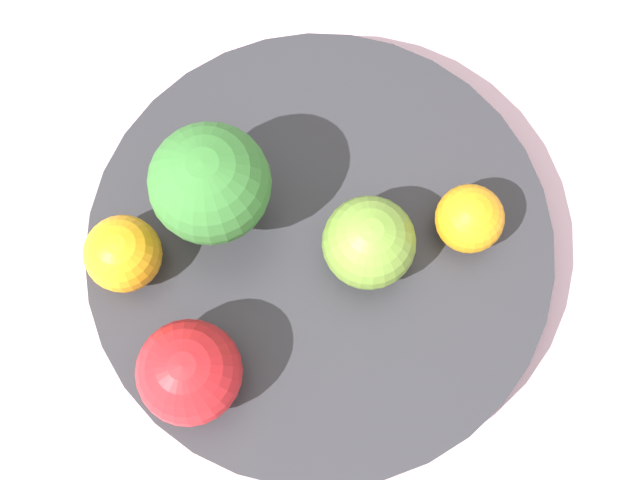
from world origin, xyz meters
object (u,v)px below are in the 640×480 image
at_px(broccoli, 210,185).
at_px(apple_green, 182,366).
at_px(orange_front, 470,219).
at_px(orange_back, 123,254).
at_px(bowl, 320,251).
at_px(apple_red, 369,243).

distance_m(broccoli, apple_green, 0.09).
height_order(orange_front, orange_back, orange_back).
distance_m(apple_green, orange_front, 0.16).
relative_size(bowl, apple_green, 4.82).
height_order(bowl, apple_green, apple_green).
relative_size(broccoli, apple_green, 1.51).
relative_size(apple_green, orange_back, 1.30).
relative_size(broccoli, apple_red, 1.64).
bearing_deg(apple_green, orange_back, 161.87).
relative_size(bowl, orange_back, 6.28).
distance_m(orange_front, orange_back, 0.17).
bearing_deg(bowl, apple_green, -92.95).
xyz_separation_m(apple_red, apple_green, (-0.03, -0.10, 0.00)).
bearing_deg(apple_green, bowl, 87.05).
bearing_deg(apple_red, orange_back, -136.05).
bearing_deg(bowl, orange_back, -132.57).
bearing_deg(broccoli, orange_front, 37.93).
xyz_separation_m(broccoli, orange_back, (-0.02, -0.05, -0.03)).
xyz_separation_m(apple_green, orange_back, (-0.06, 0.02, -0.01)).
relative_size(bowl, broccoli, 3.19).
bearing_deg(orange_back, broccoli, 72.81).
bearing_deg(orange_front, broccoli, -142.07).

